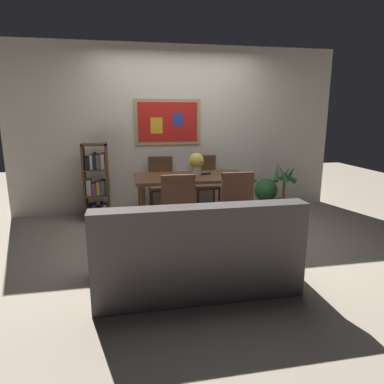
% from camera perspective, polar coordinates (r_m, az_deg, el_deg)
% --- Properties ---
extents(ground_plane, '(12.00, 12.00, 0.00)m').
position_cam_1_polar(ground_plane, '(4.37, 0.64, -8.04)').
color(ground_plane, tan).
extents(wall_back_with_painting, '(5.20, 0.14, 2.60)m').
position_cam_1_polar(wall_back_with_painting, '(5.56, -2.49, 10.23)').
color(wall_back_with_painting, silver).
rests_on(wall_back_with_painting, ground_plane).
extents(dining_table, '(1.55, 0.81, 0.74)m').
position_cam_1_polar(dining_table, '(4.69, 0.02, 1.54)').
color(dining_table, brown).
rests_on(dining_table, ground_plane).
extents(dining_chair_near_right, '(0.40, 0.41, 0.91)m').
position_cam_1_polar(dining_chair_near_right, '(4.12, 7.12, -1.61)').
color(dining_chair_near_right, brown).
rests_on(dining_chair_near_right, ground_plane).
extents(dining_chair_far_right, '(0.40, 0.41, 0.91)m').
position_cam_1_polar(dining_chair_far_right, '(5.46, 2.22, 2.09)').
color(dining_chair_far_right, brown).
rests_on(dining_chair_far_right, ground_plane).
extents(dining_chair_far_left, '(0.40, 0.41, 0.91)m').
position_cam_1_polar(dining_chair_far_left, '(5.35, -5.14, 1.82)').
color(dining_chair_far_left, brown).
rests_on(dining_chair_far_left, ground_plane).
extents(dining_chair_near_left, '(0.40, 0.41, 0.91)m').
position_cam_1_polar(dining_chair_near_left, '(3.94, -2.50, -2.21)').
color(dining_chair_near_left, brown).
rests_on(dining_chair_near_left, ground_plane).
extents(leather_couch, '(1.80, 0.84, 0.84)m').
position_cam_1_polar(leather_couch, '(3.17, 0.54, -10.39)').
color(leather_couch, '#514C4C').
rests_on(leather_couch, ground_plane).
extents(bookshelf, '(0.37, 0.28, 1.15)m').
position_cam_1_polar(bookshelf, '(5.26, -15.60, 1.21)').
color(bookshelf, brown).
rests_on(bookshelf, ground_plane).
extents(potted_ivy, '(0.37, 0.37, 0.53)m').
position_cam_1_polar(potted_ivy, '(5.72, 12.22, -0.02)').
color(potted_ivy, brown).
rests_on(potted_ivy, ground_plane).
extents(potted_palm, '(0.36, 0.37, 0.85)m').
position_cam_1_polar(potted_palm, '(5.51, 15.00, -0.71)').
color(potted_palm, brown).
rests_on(potted_palm, ground_plane).
extents(flower_vase, '(0.21, 0.21, 0.31)m').
position_cam_1_polar(flower_vase, '(4.70, 0.74, 4.95)').
color(flower_vase, beige).
rests_on(flower_vase, dining_table).
extents(tv_remote, '(0.16, 0.06, 0.02)m').
position_cam_1_polar(tv_remote, '(4.79, 2.20, 3.11)').
color(tv_remote, black).
rests_on(tv_remote, dining_table).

